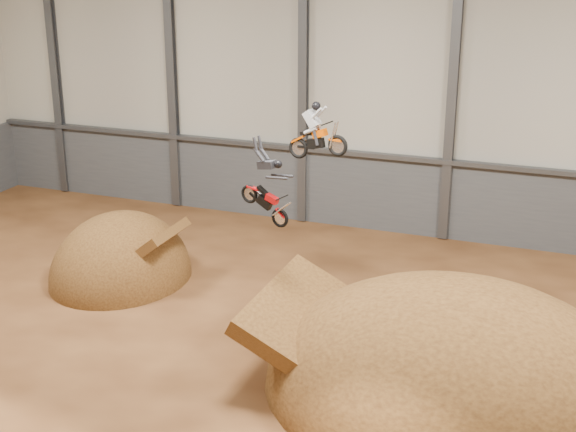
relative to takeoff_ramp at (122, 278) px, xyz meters
The scene contains 12 objects.
floor 9.64m from the takeoff_ramp, 37.34° to the right, with size 40.00×40.00×0.00m, color #482813.
back_wall 13.84m from the takeoff_ramp, 50.04° to the left, with size 40.00×0.10×14.00m, color #B5B0A0.
lower_band_back 11.99m from the takeoff_ramp, 49.73° to the left, with size 39.80×0.18×3.50m, color #4A4D51.
steel_rail 12.27m from the takeoff_ramp, 49.26° to the left, with size 39.80×0.35×0.20m, color #47494F.
steel_column_0 14.49m from the takeoff_ramp, 135.16° to the left, with size 0.40×0.36×13.90m, color #47494F.
steel_column_1 11.60m from the takeoff_ramp, 104.61° to the left, with size 0.40×0.36×13.90m, color #47494F.
steel_column_2 12.16m from the takeoff_ramp, 64.16° to the left, with size 0.40×0.36×13.90m, color #47494F.
steel_column_3 15.82m from the takeoff_ramp, 39.13° to the left, with size 0.40×0.36×13.90m, color #47494F.
takeoff_ramp is the anchor object (origin of this frame).
landing_ramp 14.18m from the takeoff_ramp, 15.58° to the right, with size 11.26×9.96×6.50m, color #3E250F.
fmx_rider_a 10.32m from the takeoff_ramp, ahead, with size 2.31×0.88×2.09m, color #DB4E00, non-canonical shape.
fmx_rider_b 9.75m from the takeoff_ramp, 22.98° to the right, with size 2.49×0.71×2.14m, color red, non-canonical shape.
Camera 1 is at (8.83, -18.96, 12.60)m, focal length 50.00 mm.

